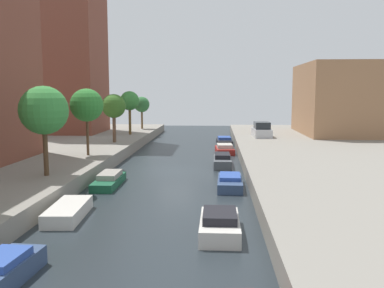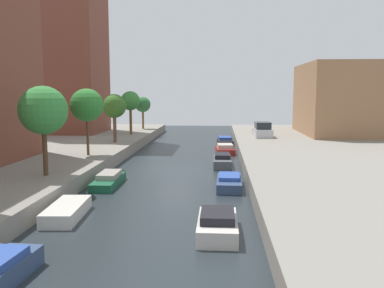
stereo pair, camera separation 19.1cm
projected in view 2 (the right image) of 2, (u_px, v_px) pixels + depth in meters
name	position (u px, v px, depth m)	size (l,w,h in m)	color
ground_plane	(176.00, 171.00, 31.15)	(84.00, 84.00, 0.00)	#232B30
quay_right	(381.00, 167.00, 30.09)	(20.00, 64.00, 1.00)	gray
apartment_tower_far	(59.00, 32.00, 49.46)	(10.00, 8.11, 23.89)	brown
low_block_right	(346.00, 99.00, 48.40)	(10.00, 13.18, 8.16)	#9E704C
street_tree_1	(43.00, 111.00, 24.12)	(2.83, 2.83, 5.27)	#4E3824
street_tree_2	(87.00, 105.00, 31.99)	(2.55, 2.55, 5.17)	brown
street_tree_3	(114.00, 107.00, 40.34)	(2.32, 2.32, 4.70)	brown
street_tree_4	(130.00, 101.00, 47.57)	(2.20, 2.20, 4.99)	brown
street_tree_5	(143.00, 105.00, 55.25)	(2.06, 2.06, 4.27)	brown
parked_car	(262.00, 131.00, 45.58)	(1.94, 4.24, 1.65)	#B7B7BC
moored_boat_left_0	(1.00, 270.00, 12.93)	(1.49, 3.22, 0.92)	#33476B
moored_boat_left_1	(67.00, 211.00, 19.61)	(1.72, 3.84, 0.63)	beige
moored_boat_left_2	(109.00, 180.00, 26.39)	(1.43, 4.36, 0.81)	#195638
moored_boat_right_1	(217.00, 224.00, 17.25)	(1.63, 3.59, 1.02)	beige
moored_boat_right_2	(229.00, 182.00, 25.63)	(1.56, 3.82, 0.83)	#33476B
moored_boat_right_3	(222.00, 161.00, 33.11)	(1.39, 4.01, 1.02)	#4C5156
moored_boat_right_4	(225.00, 149.00, 40.06)	(1.91, 3.66, 0.93)	maroon
moored_boat_right_5	(225.00, 141.00, 47.18)	(1.88, 3.79, 0.82)	#232328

